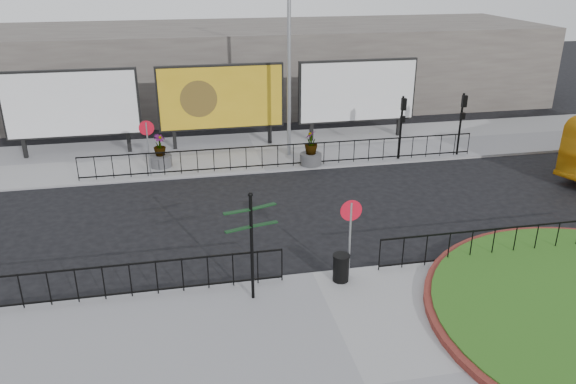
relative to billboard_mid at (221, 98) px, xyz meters
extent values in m
plane|color=black|center=(1.50, -12.97, -2.60)|extent=(90.00, 90.00, 0.00)
cube|color=gray|center=(1.50, -0.97, -2.54)|extent=(44.00, 6.00, 0.12)
cylinder|color=gray|center=(-3.50, -3.57, -1.28)|extent=(0.07, 0.07, 2.40)
cylinder|color=red|center=(-3.50, -3.57, -0.33)|extent=(0.64, 0.03, 0.64)
cylinder|color=white|center=(-3.50, -3.55, -0.33)|extent=(0.50, 0.03, 0.50)
cylinder|color=gray|center=(2.50, -13.37, -1.28)|extent=(0.07, 0.07, 2.40)
cylinder|color=red|center=(2.50, -13.37, -0.33)|extent=(0.64, 0.03, 0.64)
cylinder|color=white|center=(2.50, -13.35, -0.33)|extent=(0.50, 0.03, 0.50)
cube|color=black|center=(-9.40, 0.03, -1.98)|extent=(0.18, 0.18, 1.00)
cube|color=black|center=(-4.60, 0.03, -1.98)|extent=(0.18, 0.18, 1.00)
cube|color=black|center=(-7.00, 0.03, 0.02)|extent=(6.20, 0.25, 3.20)
cube|color=silver|center=(-7.00, -0.13, 0.02)|extent=(6.00, 0.06, 3.00)
cube|color=black|center=(-2.40, 0.03, -1.98)|extent=(0.18, 0.18, 1.00)
cube|color=black|center=(2.40, 0.03, -1.98)|extent=(0.18, 0.18, 1.00)
cube|color=black|center=(0.00, 0.03, 0.02)|extent=(6.20, 0.25, 3.20)
cube|color=gold|center=(0.00, -0.13, 0.02)|extent=(6.00, 0.06, 3.00)
cube|color=black|center=(4.60, 0.03, -1.98)|extent=(0.18, 0.18, 1.00)
cube|color=black|center=(9.40, 0.03, -1.98)|extent=(0.18, 0.18, 1.00)
cube|color=black|center=(7.00, 0.03, 0.02)|extent=(6.20, 0.25, 3.20)
cube|color=silver|center=(7.00, -0.13, 0.02)|extent=(6.00, 0.06, 3.00)
cylinder|color=gray|center=(3.00, -1.97, 2.02)|extent=(0.18, 0.18, 9.00)
cylinder|color=black|center=(8.00, -3.57, -0.98)|extent=(0.10, 0.10, 3.00)
cube|color=black|center=(8.00, -3.69, 0.17)|extent=(0.22, 0.18, 0.55)
cube|color=black|center=(8.00, -3.69, -0.53)|extent=(0.20, 0.16, 0.30)
cylinder|color=black|center=(11.00, -3.57, -0.98)|extent=(0.10, 0.10, 3.00)
cube|color=black|center=(11.00, -3.69, 0.17)|extent=(0.22, 0.18, 0.55)
cube|color=black|center=(11.00, -3.69, -0.53)|extent=(0.20, 0.16, 0.30)
cube|color=#67615A|center=(1.50, 9.03, -0.10)|extent=(40.00, 10.00, 5.00)
cylinder|color=black|center=(-0.46, -13.97, -0.93)|extent=(0.09, 0.09, 3.09)
sphere|color=black|center=(-0.46, -13.97, 0.66)|extent=(0.14, 0.14, 0.14)
cube|color=black|center=(-0.84, -14.05, 0.24)|extent=(0.74, 0.28, 0.03)
cube|color=black|center=(-0.10, -13.84, 0.24)|extent=(0.73, 0.38, 0.03)
cube|color=black|center=(-0.83, -14.09, -0.25)|extent=(0.73, 0.34, 0.03)
cube|color=black|center=(-0.08, -13.89, -0.25)|extent=(0.74, 0.28, 0.03)
cylinder|color=black|center=(2.21, -13.57, -2.08)|extent=(0.47, 0.47, 0.79)
cylinder|color=black|center=(2.21, -13.57, -1.66)|extent=(0.51, 0.51, 0.05)
cylinder|color=#4C4C4F|center=(-3.07, -2.45, -2.22)|extent=(1.00, 1.00, 0.52)
imported|color=#275115|center=(-3.07, -2.45, -1.47)|extent=(0.77, 0.77, 0.98)
cylinder|color=#4C4C4F|center=(3.70, -3.57, -2.22)|extent=(1.00, 1.00, 0.52)
imported|color=#275115|center=(3.70, -3.57, -1.41)|extent=(0.81, 0.81, 1.10)
camera|label=1|loc=(-2.14, -27.29, 6.33)|focal=35.00mm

